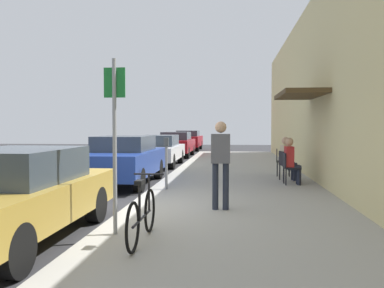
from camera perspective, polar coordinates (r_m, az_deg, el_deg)
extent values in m
plane|color=#2D2D30|center=(8.37, -9.31, -9.45)|extent=(60.00, 60.00, 0.00)
cube|color=#9E9B93|center=(10.04, 6.38, -7.07)|extent=(4.50, 32.00, 0.12)
cube|color=beige|center=(10.27, 20.12, 8.46)|extent=(0.30, 32.00, 5.64)
cube|color=#4C381E|center=(11.67, 14.80, 6.71)|extent=(1.10, 2.80, 0.12)
cube|color=#A58433|center=(6.64, -23.77, -7.46)|extent=(1.80, 4.40, 0.57)
cube|color=#333D47|center=(6.70, -23.22, -2.76)|extent=(1.48, 2.11, 0.50)
cylinder|color=black|center=(7.59, -13.29, -8.25)|extent=(0.22, 0.64, 0.64)
cylinder|color=black|center=(8.24, -23.85, -7.54)|extent=(0.22, 0.64, 0.64)
cylinder|color=black|center=(5.16, -23.54, -13.53)|extent=(0.22, 0.64, 0.64)
cube|color=navy|center=(12.26, -9.57, -2.54)|extent=(1.80, 4.40, 0.67)
cube|color=#333D47|center=(12.37, -9.40, 0.10)|extent=(1.48, 2.11, 0.44)
cylinder|color=black|center=(13.44, -4.74, -3.52)|extent=(0.22, 0.64, 0.64)
cylinder|color=black|center=(13.82, -11.23, -3.39)|extent=(0.22, 0.64, 0.64)
cylinder|color=black|center=(10.79, -7.41, -5.01)|extent=(0.22, 0.64, 0.64)
cylinder|color=black|center=(11.26, -15.31, -4.77)|extent=(0.22, 0.64, 0.64)
cube|color=silver|center=(17.74, -4.74, -1.16)|extent=(1.80, 4.40, 0.55)
cube|color=#333D47|center=(17.86, -4.66, 0.50)|extent=(1.48, 2.11, 0.46)
cylinder|color=black|center=(18.98, -1.63, -1.75)|extent=(0.22, 0.64, 0.64)
cylinder|color=black|center=(19.25, -6.31, -1.70)|extent=(0.22, 0.64, 0.64)
cylinder|color=black|center=(16.28, -2.87, -2.46)|extent=(0.22, 0.64, 0.64)
cylinder|color=black|center=(16.60, -8.29, -2.39)|extent=(0.22, 0.64, 0.64)
cube|color=maroon|center=(23.10, -2.27, -0.19)|extent=(1.80, 4.40, 0.64)
cube|color=#333D47|center=(23.23, -2.22, 1.15)|extent=(1.48, 2.11, 0.44)
cylinder|color=black|center=(24.37, 0.03, -0.81)|extent=(0.22, 0.64, 0.64)
cylinder|color=black|center=(24.58, -3.64, -0.78)|extent=(0.22, 0.64, 0.64)
cylinder|color=black|center=(21.66, -0.70, -1.22)|extent=(0.22, 0.64, 0.64)
cylinder|color=black|center=(21.90, -4.82, -1.19)|extent=(0.22, 0.64, 0.64)
cube|color=maroon|center=(29.23, -0.56, 0.42)|extent=(1.80, 4.40, 0.68)
cube|color=#333D47|center=(29.36, -0.53, 1.49)|extent=(1.48, 2.11, 0.41)
cylinder|color=black|center=(30.52, 1.20, -0.14)|extent=(0.22, 0.64, 0.64)
cylinder|color=black|center=(30.69, -1.75, -0.12)|extent=(0.22, 0.64, 0.64)
cylinder|color=black|center=(27.81, 0.75, -0.40)|extent=(0.22, 0.64, 0.64)
cylinder|color=black|center=(27.99, -2.48, -0.38)|extent=(0.22, 0.64, 0.64)
cylinder|color=slate|center=(10.39, -3.61, -3.34)|extent=(0.07, 0.07, 1.10)
cube|color=#383D42|center=(10.35, -3.62, 0.30)|extent=(0.12, 0.10, 0.22)
cylinder|color=gray|center=(6.12, -10.76, -0.42)|extent=(0.06, 0.06, 2.60)
cube|color=#19722D|center=(6.17, -10.78, 8.44)|extent=(0.32, 0.02, 0.44)
torus|color=black|center=(6.29, -5.93, -9.22)|extent=(0.04, 0.66, 0.66)
torus|color=black|center=(5.30, -8.29, -11.48)|extent=(0.04, 0.66, 0.66)
cylinder|color=black|center=(5.79, -7.00, -10.26)|extent=(0.04, 1.05, 0.04)
cylinder|color=black|center=(5.60, -7.36, -8.09)|extent=(0.04, 0.04, 0.50)
cube|color=black|center=(5.56, -7.38, -5.36)|extent=(0.10, 0.20, 0.06)
cylinder|color=black|center=(6.19, -6.04, -6.78)|extent=(0.03, 0.03, 0.56)
cylinder|color=black|center=(6.16, -6.05, -4.21)|extent=(0.46, 0.03, 0.03)
cylinder|color=black|center=(11.81, 14.55, -4.30)|extent=(0.04, 0.04, 0.45)
cylinder|color=black|center=(11.44, 14.90, -4.52)|extent=(0.04, 0.04, 0.45)
cylinder|color=black|center=(11.75, 12.72, -4.31)|extent=(0.04, 0.04, 0.45)
cylinder|color=black|center=(11.38, 13.01, -4.54)|extent=(0.04, 0.04, 0.45)
cube|color=black|center=(11.57, 13.81, -3.24)|extent=(0.45, 0.45, 0.03)
cube|color=black|center=(11.52, 12.81, -2.23)|extent=(0.04, 0.44, 0.40)
cylinder|color=#232838|center=(11.72, 14.58, -4.30)|extent=(0.11, 0.11, 0.47)
cylinder|color=#232838|center=(11.67, 13.97, -3.16)|extent=(0.36, 0.15, 0.14)
cylinder|color=#232838|center=(11.53, 14.76, -4.42)|extent=(0.11, 0.11, 0.47)
cylinder|color=#232838|center=(11.48, 14.14, -3.26)|extent=(0.36, 0.15, 0.14)
cube|color=#B22626|center=(11.53, 13.43, -1.73)|extent=(0.23, 0.37, 0.56)
sphere|color=tan|center=(11.51, 13.45, 0.31)|extent=(0.22, 0.22, 0.22)
cylinder|color=black|center=(12.64, 13.83, -3.85)|extent=(0.04, 0.04, 0.45)
cylinder|color=black|center=(12.28, 14.39, -4.04)|extent=(0.04, 0.04, 0.45)
cylinder|color=black|center=(12.53, 12.17, -3.89)|extent=(0.04, 0.04, 0.45)
cylinder|color=black|center=(12.16, 12.69, -4.08)|extent=(0.04, 0.04, 0.45)
cube|color=black|center=(12.38, 13.28, -2.86)|extent=(0.51, 0.51, 0.03)
cube|color=black|center=(12.30, 12.38, -1.93)|extent=(0.11, 0.44, 0.40)
cylinder|color=#232838|center=(12.55, 13.92, -3.85)|extent=(0.11, 0.11, 0.47)
cylinder|color=#232838|center=(12.49, 13.36, -2.79)|extent=(0.38, 0.20, 0.14)
cylinder|color=#232838|center=(12.36, 14.21, -3.95)|extent=(0.11, 0.11, 0.47)
cylinder|color=#232838|center=(12.30, 13.65, -2.87)|extent=(0.38, 0.20, 0.14)
cube|color=#CCB28C|center=(12.33, 12.94, -1.45)|extent=(0.28, 0.39, 0.56)
sphere|color=tan|center=(12.31, 12.96, 0.45)|extent=(0.22, 0.22, 0.22)
cylinder|color=black|center=(13.73, 13.42, -3.34)|extent=(0.04, 0.04, 0.45)
cylinder|color=black|center=(13.35, 13.47, -3.51)|extent=(0.04, 0.04, 0.45)
cylinder|color=black|center=(13.72, 11.83, -3.33)|extent=(0.04, 0.04, 0.45)
cylinder|color=black|center=(13.35, 11.83, -3.49)|extent=(0.04, 0.04, 0.45)
cube|color=black|center=(13.52, 12.65, -2.41)|extent=(0.48, 0.48, 0.03)
cube|color=black|center=(13.50, 11.79, -1.53)|extent=(0.08, 0.44, 0.40)
cylinder|color=#232838|center=(7.89, 3.29, -5.93)|extent=(0.12, 0.12, 0.90)
cylinder|color=#232838|center=(7.89, 4.75, -5.94)|extent=(0.12, 0.12, 0.90)
cube|color=#595960|center=(7.82, 4.03, -0.64)|extent=(0.36, 0.22, 0.56)
sphere|color=tan|center=(7.81, 4.04, 2.37)|extent=(0.22, 0.22, 0.22)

